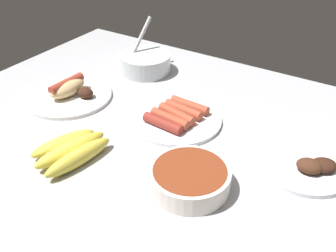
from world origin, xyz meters
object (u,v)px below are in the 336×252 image
at_px(plate_sausages, 177,118).
at_px(bowl_chili, 190,178).
at_px(plate_hotdog_assembled, 69,93).
at_px(bowl_coleslaw, 145,62).
at_px(banana_bunch, 71,150).
at_px(plate_grilled_meat, 308,166).

relative_size(plate_sausages, bowl_chili, 1.39).
bearing_deg(bowl_chili, plate_sausages, -52.50).
relative_size(plate_hotdog_assembled, bowl_coleslaw, 1.53).
bearing_deg(plate_sausages, banana_bunch, 63.56).
relative_size(plate_grilled_meat, bowl_chili, 1.16).
bearing_deg(bowl_coleslaw, plate_hotdog_assembled, 71.86).
xyz_separation_m(plate_hotdog_assembled, plate_sausages, (-0.31, -0.06, -0.01)).
bearing_deg(plate_grilled_meat, plate_hotdog_assembled, 4.24).
bearing_deg(banana_bunch, plate_grilled_meat, -152.48).
height_order(plate_hotdog_assembled, banana_bunch, plate_hotdog_assembled).
bearing_deg(plate_hotdog_assembled, banana_bunch, 135.84).
height_order(plate_grilled_meat, banana_bunch, same).
height_order(plate_sausages, plate_grilled_meat, plate_grilled_meat).
distance_m(plate_hotdog_assembled, banana_bunch, 0.27).
bearing_deg(plate_sausages, bowl_coleslaw, -39.73).
bearing_deg(banana_bunch, plate_sausages, -116.44).
xyz_separation_m(plate_sausages, plate_grilled_meat, (-0.33, 0.01, -0.00)).
xyz_separation_m(plate_sausages, banana_bunch, (0.12, 0.24, 0.01)).
bearing_deg(plate_grilled_meat, bowl_coleslaw, -19.85).
distance_m(plate_hotdog_assembled, plate_sausages, 0.32).
height_order(bowl_coleslaw, banana_bunch, bowl_coleslaw).
distance_m(plate_hotdog_assembled, bowl_chili, 0.48).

